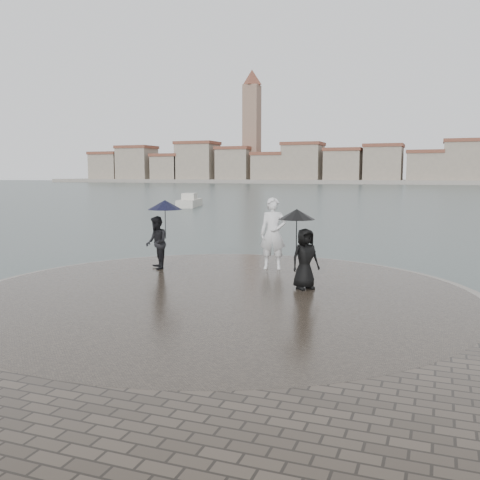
% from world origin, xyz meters
% --- Properties ---
extents(ground, '(400.00, 400.00, 0.00)m').
position_xyz_m(ground, '(0.00, 0.00, 0.00)').
color(ground, '#2B3835').
rests_on(ground, ground).
extents(kerb_ring, '(12.50, 12.50, 0.32)m').
position_xyz_m(kerb_ring, '(0.00, 3.50, 0.16)').
color(kerb_ring, gray).
rests_on(kerb_ring, ground).
extents(quay_tip, '(11.90, 11.90, 0.36)m').
position_xyz_m(quay_tip, '(0.00, 3.50, 0.18)').
color(quay_tip, '#2D261E').
rests_on(quay_tip, ground).
extents(statue, '(0.87, 0.68, 2.11)m').
position_xyz_m(statue, '(0.27, 6.85, 1.42)').
color(statue, white).
rests_on(statue, quay_tip).
extents(visitor_left, '(1.24, 1.10, 2.04)m').
position_xyz_m(visitor_left, '(-2.87, 5.66, 1.48)').
color(visitor_left, black).
rests_on(visitor_left, quay_tip).
extents(visitor_right, '(1.13, 0.98, 1.95)m').
position_xyz_m(visitor_right, '(1.74, 4.51, 1.43)').
color(visitor_right, black).
rests_on(visitor_right, quay_tip).
extents(far_skyline, '(260.00, 20.00, 37.00)m').
position_xyz_m(far_skyline, '(-6.29, 160.71, 5.61)').
color(far_skyline, gray).
rests_on(far_skyline, ground).
extents(boats, '(46.02, 17.25, 1.50)m').
position_xyz_m(boats, '(7.01, 42.36, 0.38)').
color(boats, beige).
rests_on(boats, ground).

